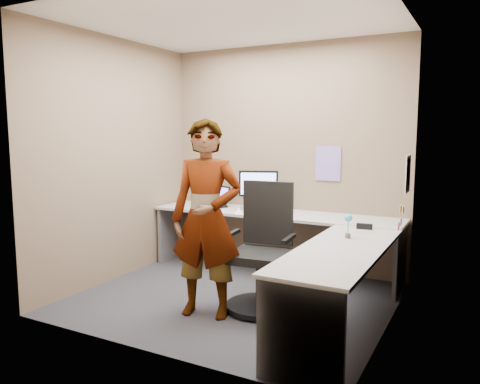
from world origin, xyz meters
The scene contains 21 objects.
ground centered at (0.00, 0.00, 0.00)m, with size 3.00×3.00×0.00m, color #27272C.
wall_back centered at (0.00, 1.30, 1.35)m, with size 3.00×3.00×0.00m, color brown.
wall_right centered at (1.50, 0.00, 1.35)m, with size 2.70×2.70×0.00m, color brown.
wall_left centered at (-1.50, 0.00, 1.35)m, with size 2.70×2.70×0.00m, color brown.
ceiling centered at (0.00, 0.00, 2.70)m, with size 3.00×3.00×0.00m, color white.
desk centered at (0.44, 0.39, 0.59)m, with size 2.98×2.58×0.73m.
paper_ream centered at (-0.16, 0.89, 0.76)m, with size 0.28×0.21×0.06m, color red.
monitor centered at (-0.16, 0.90, 1.04)m, with size 0.44×0.21×0.43m.
laptop centered at (-0.83, 1.04, 0.80)m, with size 0.45×0.42×0.26m.
trackball_mouse centered at (-0.37, 1.00, 0.76)m, with size 0.12×0.08×0.07m.
origami centered at (-0.34, 0.75, 0.76)m, with size 0.10×0.10×0.06m, color white.
stapler centered at (1.17, 0.52, 0.76)m, with size 0.15×0.04×0.06m, color black.
flower centered at (1.13, 0.07, 0.87)m, with size 0.07×0.07×0.22m.
calendar_purple centered at (0.55, 1.29, 1.30)m, with size 0.30×0.01×0.40m, color #846BB7.
calendar_white centered at (1.49, 0.90, 1.25)m, with size 0.01×0.28×0.38m, color white.
sticky_note_a centered at (1.49, 0.55, 0.95)m, with size 0.01×0.07×0.07m, color #F2E059.
sticky_note_b centered at (1.49, 0.60, 0.82)m, with size 0.01×0.07×0.07m, color pink.
sticky_note_c centered at (1.49, 0.48, 0.80)m, with size 0.01×0.07×0.07m, color pink.
sticky_note_d centered at (1.49, 0.70, 0.92)m, with size 0.01×0.07×0.07m, color #F2E059.
office_chair centered at (0.36, -0.09, 0.48)m, with size 0.63×0.62×1.17m.
person centered at (-0.01, -0.46, 0.89)m, with size 0.65×0.43×1.78m, color #999399.
Camera 1 is at (2.19, -3.96, 1.66)m, focal length 35.00 mm.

